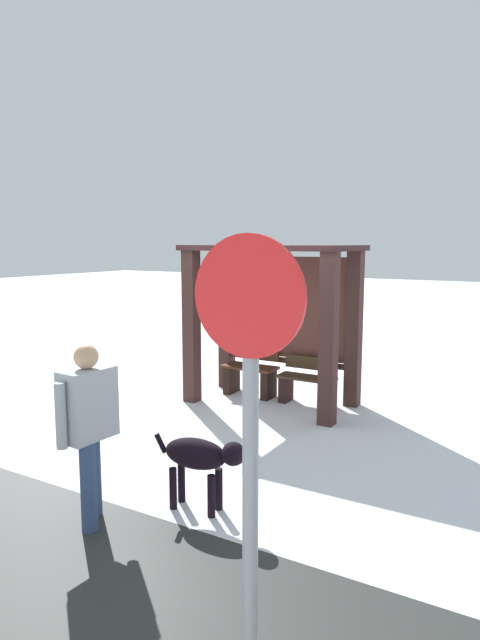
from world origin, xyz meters
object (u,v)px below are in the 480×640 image
(bus_shelter, at_px, (276,300))
(dog, at_px, (201,458))
(bench_center_inside, at_px, (307,384))
(person_walking, at_px, (89,420))
(street_sign, at_px, (250,489))
(bench_left_inside, at_px, (250,375))

(bus_shelter, distance_m, dog, 3.80)
(bench_center_inside, relative_size, person_walking, 0.56)
(bench_center_inside, xyz_separation_m, street_sign, (2.29, -5.85, 1.22))
(person_walking, xyz_separation_m, dog, (0.70, 0.67, -0.43))
(bench_center_inside, relative_size, street_sign, 0.36)
(bus_shelter, xyz_separation_m, person_walking, (0.32, -4.18, -0.64))
(street_sign, bearing_deg, bench_left_inside, 119.26)
(person_walking, bearing_deg, bus_shelter, 94.32)
(bench_center_inside, xyz_separation_m, person_walking, (-0.18, -4.27, 0.62))
(bus_shelter, distance_m, bench_left_inside, 1.34)
(bus_shelter, distance_m, person_walking, 4.24)
(street_sign, bearing_deg, bus_shelter, 115.80)
(bus_shelter, xyz_separation_m, dog, (1.01, -3.51, -1.07))
(dog, distance_m, street_sign, 3.05)
(bench_left_inside, distance_m, dog, 3.90)
(bus_shelter, relative_size, bench_left_inside, 2.86)
(dog, height_order, street_sign, street_sign)
(bus_shelter, relative_size, bench_center_inside, 2.86)
(bus_shelter, height_order, person_walking, bus_shelter)
(bus_shelter, bearing_deg, bench_left_inside, 169.98)
(bench_left_inside, bearing_deg, person_walking, -79.29)
(bus_shelter, height_order, bench_left_inside, bus_shelter)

